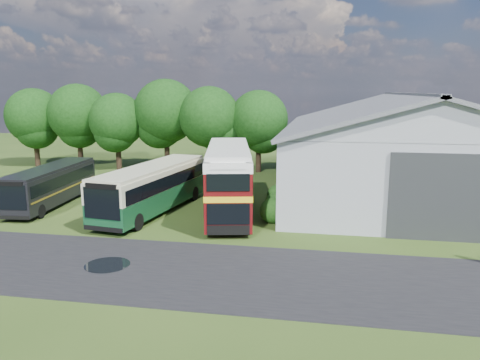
% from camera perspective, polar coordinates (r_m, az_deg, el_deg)
% --- Properties ---
extents(ground, '(120.00, 120.00, 0.00)m').
position_cam_1_polar(ground, '(26.07, -9.96, -8.07)').
color(ground, '#253B12').
rests_on(ground, ground).
extents(asphalt_road, '(60.00, 8.00, 0.02)m').
position_cam_1_polar(asphalt_road, '(22.51, -5.34, -11.06)').
color(asphalt_road, black).
rests_on(asphalt_road, ground).
extents(puddle, '(2.20, 2.20, 0.01)m').
position_cam_1_polar(puddle, '(24.06, -15.87, -9.97)').
color(puddle, black).
rests_on(puddle, ground).
extents(storage_shed, '(18.80, 24.80, 8.15)m').
position_cam_1_polar(storage_shed, '(39.78, 19.37, 4.17)').
color(storage_shed, gray).
rests_on(storage_shed, ground).
extents(tree_far_left, '(6.12, 6.12, 8.64)m').
position_cam_1_polar(tree_far_left, '(56.86, -23.81, 7.12)').
color(tree_far_left, black).
rests_on(tree_far_left, ground).
extents(tree_left_a, '(6.46, 6.46, 9.12)m').
position_cam_1_polar(tree_left_a, '(54.64, -19.16, 7.65)').
color(tree_left_a, black).
rests_on(tree_left_a, ground).
extents(tree_left_b, '(5.78, 5.78, 8.16)m').
position_cam_1_polar(tree_left_b, '(51.51, -14.77, 7.03)').
color(tree_left_b, black).
rests_on(tree_left_b, ground).
extents(tree_mid, '(6.80, 6.80, 9.60)m').
position_cam_1_polar(tree_mid, '(50.77, -9.02, 8.26)').
color(tree_mid, black).
rests_on(tree_mid, ground).
extents(tree_right_a, '(6.26, 6.26, 8.83)m').
position_cam_1_polar(tree_right_a, '(48.41, -3.75, 7.66)').
color(tree_right_a, black).
rests_on(tree_right_a, ground).
extents(tree_right_b, '(5.98, 5.98, 8.45)m').
position_cam_1_polar(tree_right_b, '(48.25, 2.30, 7.36)').
color(tree_right_b, black).
rests_on(tree_right_b, ground).
extents(shrub_front, '(1.70, 1.70, 1.70)m').
position_cam_1_polar(shrub_front, '(30.43, 4.01, -5.16)').
color(shrub_front, '#194714').
rests_on(shrub_front, ground).
extents(shrub_mid, '(1.60, 1.60, 1.60)m').
position_cam_1_polar(shrub_mid, '(32.35, 4.41, -4.19)').
color(shrub_mid, '#194714').
rests_on(shrub_mid, ground).
extents(shrub_back, '(1.80, 1.80, 1.80)m').
position_cam_1_polar(shrub_back, '(34.27, 4.76, -3.33)').
color(shrub_back, '#194714').
rests_on(shrub_back, ground).
extents(bus_green_single, '(4.43, 12.24, 3.30)m').
position_cam_1_polar(bus_green_single, '(32.97, -10.59, -0.91)').
color(bus_green_single, black).
rests_on(bus_green_single, ground).
extents(bus_maroon_double, '(4.97, 11.40, 4.75)m').
position_cam_1_polar(bus_maroon_double, '(31.55, -1.41, -0.12)').
color(bus_maroon_double, black).
rests_on(bus_maroon_double, ground).
extents(bus_dark_single, '(3.21, 10.52, 2.86)m').
position_cam_1_polar(bus_dark_single, '(37.31, -22.01, -0.53)').
color(bus_dark_single, black).
rests_on(bus_dark_single, ground).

